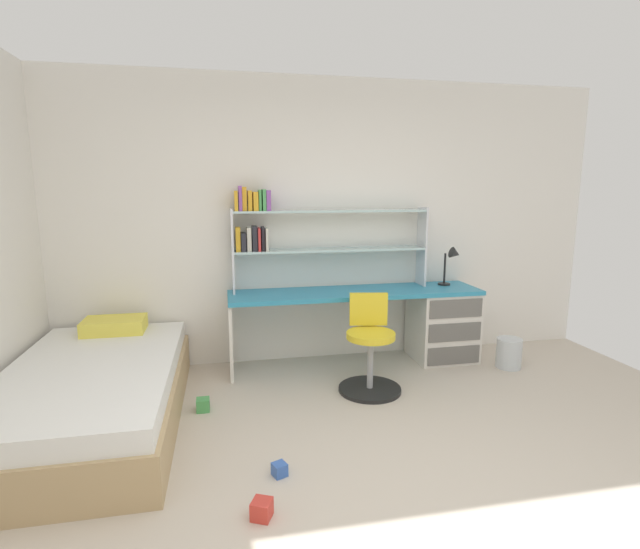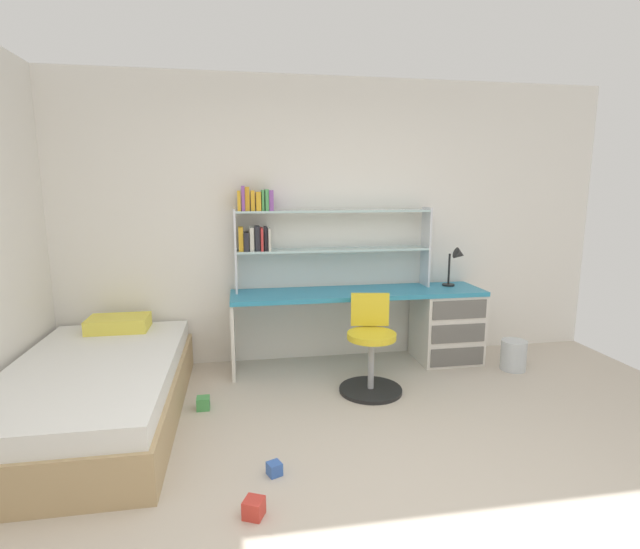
{
  "view_description": "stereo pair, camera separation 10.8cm",
  "coord_description": "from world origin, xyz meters",
  "views": [
    {
      "loc": [
        -0.83,
        -1.92,
        1.66
      ],
      "look_at": [
        -0.13,
        1.53,
        1.02
      ],
      "focal_mm": 26.54,
      "sensor_mm": 36.0,
      "label": 1
    },
    {
      "loc": [
        -0.73,
        -1.94,
        1.66
      ],
      "look_at": [
        -0.13,
        1.53,
        1.02
      ],
      "focal_mm": 26.54,
      "sensor_mm": 36.0,
      "label": 2
    }
  ],
  "objects": [
    {
      "name": "swivel_chair",
      "position": [
        0.31,
        1.65,
        0.32
      ],
      "size": [
        0.52,
        0.52,
        0.8
      ],
      "color": "black",
      "rests_on": "ground_plane"
    },
    {
      "name": "desk",
      "position": [
        1.0,
        2.24,
        0.41
      ],
      "size": [
        2.36,
        0.54,
        0.72
      ],
      "color": "teal",
      "rests_on": "ground_plane"
    },
    {
      "name": "bookshelf_hutch",
      "position": [
        -0.16,
        2.39,
        1.29
      ],
      "size": [
        1.84,
        0.22,
        0.96
      ],
      "color": "silver",
      "rests_on": "desk"
    },
    {
      "name": "ground_plane",
      "position": [
        0.0,
        0.0,
        -0.01
      ],
      "size": [
        5.78,
        6.06,
        0.02
      ],
      "primitive_type": "cube",
      "color": "beige"
    },
    {
      "name": "bed_platform",
      "position": [
        -1.79,
        1.47,
        0.22
      ],
      "size": [
        1.17,
        2.1,
        0.57
      ],
      "color": "tan",
      "rests_on": "ground_plane"
    },
    {
      "name": "toy_block_green_3",
      "position": [
        -1.04,
        1.53,
        0.05
      ],
      "size": [
        0.1,
        0.1,
        0.1
      ],
      "primitive_type": "cube",
      "rotation": [
        0.0,
        0.0,
        1.58
      ],
      "color": "#479E51",
      "rests_on": "ground_plane"
    },
    {
      "name": "desk_lamp",
      "position": [
        1.34,
        2.29,
        0.98
      ],
      "size": [
        0.2,
        0.17,
        0.38
      ],
      "color": "black",
      "rests_on": "desk"
    },
    {
      "name": "waste_bin",
      "position": [
        1.75,
        1.87,
        0.14
      ],
      "size": [
        0.23,
        0.23,
        0.28
      ],
      "primitive_type": "cylinder",
      "color": "silver",
      "rests_on": "ground_plane"
    },
    {
      "name": "toy_block_red_2",
      "position": [
        -0.7,
        0.25,
        0.05
      ],
      "size": [
        0.13,
        0.13,
        0.1
      ],
      "primitive_type": "cube",
      "rotation": [
        0.0,
        0.0,
        2.71
      ],
      "color": "red",
      "rests_on": "ground_plane"
    },
    {
      "name": "toy_block_blue_1",
      "position": [
        -0.57,
        0.59,
        0.04
      ],
      "size": [
        0.1,
        0.1,
        0.08
      ],
      "primitive_type": "cube",
      "rotation": [
        0.0,
        0.0,
        0.39
      ],
      "color": "#3860B7",
      "rests_on": "ground_plane"
    },
    {
      "name": "room_shell",
      "position": [
        -1.24,
        1.25,
        1.34
      ],
      "size": [
        5.78,
        6.06,
        2.68
      ],
      "color": "white",
      "rests_on": "ground_plane"
    }
  ]
}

